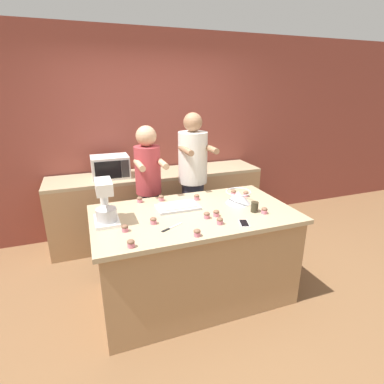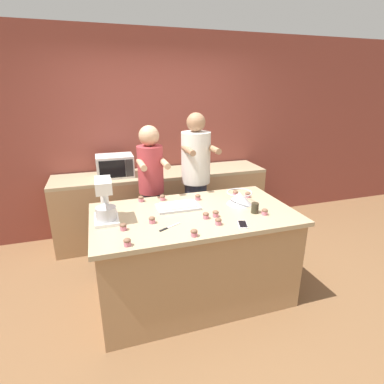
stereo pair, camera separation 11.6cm
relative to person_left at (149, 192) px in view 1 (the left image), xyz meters
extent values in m
plane|color=brown|center=(0.25, -0.77, -0.87)|extent=(16.00, 16.00, 0.00)
cube|color=brown|center=(0.25, 0.95, 0.48)|extent=(10.00, 0.06, 2.70)
cube|color=#A87F56|center=(0.25, -0.77, -0.44)|extent=(1.77, 0.98, 0.85)
cube|color=tan|center=(0.25, -0.77, 0.01)|extent=(1.85, 1.04, 0.04)
cube|color=#A87F56|center=(0.25, 0.60, -0.43)|extent=(2.80, 0.60, 0.87)
cube|color=tan|center=(0.25, 0.60, 0.02)|extent=(2.80, 0.60, 0.04)
cylinder|color=#33384C|center=(0.00, 0.00, -0.44)|extent=(0.22, 0.22, 0.86)
cylinder|color=#A8383D|center=(0.00, 0.00, 0.25)|extent=(0.28, 0.28, 0.53)
sphere|color=tan|center=(0.00, 0.00, 0.63)|extent=(0.22, 0.22, 0.22)
cylinder|color=tan|center=(-0.12, -0.17, 0.36)|extent=(0.06, 0.34, 0.06)
cylinder|color=tan|center=(0.12, -0.17, 0.36)|extent=(0.06, 0.34, 0.06)
cylinder|color=#33384C|center=(0.53, 0.00, -0.41)|extent=(0.26, 0.26, 0.93)
cylinder|color=silver|center=(0.53, 0.00, 0.35)|extent=(0.33, 0.33, 0.59)
sphere|color=#936B4C|center=(0.53, 0.00, 0.75)|extent=(0.21, 0.21, 0.21)
cylinder|color=#936B4C|center=(0.39, -0.17, 0.48)|extent=(0.06, 0.34, 0.06)
cylinder|color=#936B4C|center=(0.67, -0.17, 0.48)|extent=(0.06, 0.34, 0.06)
cube|color=white|center=(-0.52, -0.72, 0.04)|extent=(0.20, 0.30, 0.03)
cylinder|color=white|center=(-0.52, -0.61, 0.18)|extent=(0.07, 0.07, 0.25)
cube|color=white|center=(-0.52, -0.74, 0.35)|extent=(0.13, 0.26, 0.10)
cylinder|color=#BCBCC1|center=(-0.52, -0.76, 0.11)|extent=(0.17, 0.17, 0.11)
cone|color=#BCBCC1|center=(0.74, -0.71, 0.09)|extent=(0.24, 0.24, 0.12)
torus|color=#BCBCC1|center=(0.74, -0.71, 0.14)|extent=(0.25, 0.25, 0.01)
cube|color=#BCBCC1|center=(0.14, -0.64, 0.04)|extent=(0.40, 0.23, 0.02)
cube|color=white|center=(0.14, -0.64, 0.06)|extent=(0.33, 0.19, 0.02)
cube|color=silver|center=(-0.35, 0.60, 0.18)|extent=(0.45, 0.33, 0.27)
cube|color=black|center=(-0.39, 0.43, 0.18)|extent=(0.31, 0.01, 0.22)
cube|color=#2D2D2D|center=(-0.19, 0.43, 0.18)|extent=(0.09, 0.01, 0.22)
cube|color=silver|center=(0.56, -1.16, 0.03)|extent=(0.11, 0.16, 0.01)
cube|color=black|center=(0.56, -1.16, 0.04)|extent=(0.10, 0.14, 0.00)
cylinder|color=#332D1E|center=(0.78, -0.96, 0.07)|extent=(0.07, 0.07, 0.10)
cube|color=#BCBCC1|center=(0.00, -0.99, 0.03)|extent=(0.13, 0.08, 0.01)
cube|color=black|center=(-0.09, -1.05, 0.03)|extent=(0.08, 0.05, 0.01)
cylinder|color=#D17084|center=(0.41, -0.93, 0.04)|extent=(0.05, 0.05, 0.03)
ellipsoid|color=brown|center=(0.41, -0.93, 0.07)|extent=(0.06, 0.06, 0.03)
cylinder|color=#D17084|center=(0.39, -0.48, 0.04)|extent=(0.05, 0.05, 0.03)
ellipsoid|color=brown|center=(0.39, -0.48, 0.07)|extent=(0.06, 0.06, 0.03)
cylinder|color=#D17084|center=(0.11, -1.22, 0.04)|extent=(0.05, 0.05, 0.03)
ellipsoid|color=brown|center=(0.11, -1.22, 0.07)|extent=(0.06, 0.06, 0.03)
cylinder|color=#D17084|center=(-0.40, -0.95, 0.04)|extent=(0.05, 0.05, 0.03)
ellipsoid|color=brown|center=(-0.40, -0.95, 0.07)|extent=(0.06, 0.06, 0.03)
cylinder|color=#D17084|center=(-0.40, -1.22, 0.04)|extent=(0.05, 0.05, 0.03)
ellipsoid|color=brown|center=(-0.40, -1.22, 0.07)|extent=(0.06, 0.06, 0.03)
cylinder|color=#D17084|center=(-0.16, -0.89, 0.04)|extent=(0.05, 0.05, 0.03)
ellipsoid|color=brown|center=(-0.16, -0.89, 0.07)|extent=(0.06, 0.06, 0.03)
cylinder|color=#D17084|center=(0.31, -0.94, 0.04)|extent=(0.05, 0.05, 0.03)
ellipsoid|color=brown|center=(0.31, -0.94, 0.07)|extent=(0.06, 0.06, 0.03)
cylinder|color=#D17084|center=(0.84, -1.02, 0.04)|extent=(0.05, 0.05, 0.03)
ellipsoid|color=brown|center=(0.84, -1.02, 0.07)|extent=(0.06, 0.06, 0.03)
cylinder|color=#D17084|center=(0.91, -0.57, 0.04)|extent=(0.05, 0.05, 0.03)
ellipsoid|color=brown|center=(0.91, -0.57, 0.07)|extent=(0.06, 0.06, 0.03)
cylinder|color=#D17084|center=(0.37, -1.09, 0.04)|extent=(0.05, 0.05, 0.03)
ellipsoid|color=brown|center=(0.37, -1.09, 0.07)|extent=(0.06, 0.06, 0.03)
cylinder|color=#D17084|center=(-0.17, -0.35, 0.04)|extent=(0.05, 0.05, 0.03)
ellipsoid|color=brown|center=(-0.17, -0.35, 0.07)|extent=(0.06, 0.06, 0.03)
cylinder|color=#D17084|center=(0.81, -0.49, 0.04)|extent=(0.05, 0.05, 0.03)
ellipsoid|color=brown|center=(0.81, -0.49, 0.07)|extent=(0.06, 0.06, 0.03)
cylinder|color=#D17084|center=(0.04, -0.38, 0.04)|extent=(0.05, 0.05, 0.03)
ellipsoid|color=brown|center=(0.04, -0.38, 0.07)|extent=(0.06, 0.06, 0.03)
camera|label=1|loc=(-0.64, -3.15, 1.11)|focal=28.00mm
camera|label=2|loc=(-0.53, -3.19, 1.11)|focal=28.00mm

